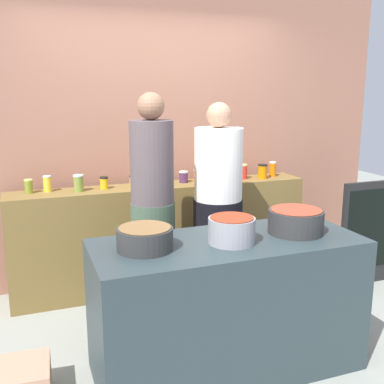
{
  "coord_description": "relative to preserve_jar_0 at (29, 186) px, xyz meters",
  "views": [
    {
      "loc": [
        -1.16,
        -2.78,
        1.79
      ],
      "look_at": [
        0.0,
        0.35,
        1.05
      ],
      "focal_mm": 43.14,
      "sensor_mm": 36.0,
      "label": 1
    }
  ],
  "objects": [
    {
      "name": "storefront_wall",
      "position": [
        1.13,
        0.29,
        0.48
      ],
      "size": [
        4.8,
        0.12,
        3.0
      ],
      "primitive_type": "cube",
      "color": "#9B6550",
      "rests_on": "ground"
    },
    {
      "name": "preserve_jar_4",
      "position": [
        0.85,
        -0.1,
        -0.0
      ],
      "size": [
        0.07,
        0.07,
        0.11
      ],
      "color": "gold",
      "rests_on": "display_shelf"
    },
    {
      "name": "cooking_pot_center",
      "position": [
        1.13,
        -1.5,
        -0.06
      ],
      "size": [
        0.29,
        0.29,
        0.16
      ],
      "color": "gray",
      "rests_on": "prep_table"
    },
    {
      "name": "cooking_pot_right",
      "position": [
        1.61,
        -1.47,
        -0.06
      ],
      "size": [
        0.36,
        0.36,
        0.16
      ],
      "color": "#2D2D2D",
      "rests_on": "prep_table"
    },
    {
      "name": "cook_with_tongs",
      "position": [
        0.85,
        -0.75,
        -0.2
      ],
      "size": [
        0.33,
        0.33,
        1.78
      ],
      "color": "#405440",
      "rests_on": "ground"
    },
    {
      "name": "cooking_pot_left",
      "position": [
        0.6,
        -1.44,
        -0.07
      ],
      "size": [
        0.33,
        0.33,
        0.14
      ],
      "color": "#2D2D2D",
      "rests_on": "prep_table"
    },
    {
      "name": "preserve_jar_3",
      "position": [
        0.61,
        -0.05,
        -0.01
      ],
      "size": [
        0.07,
        0.07,
        0.11
      ],
      "color": "gold",
      "rests_on": "display_shelf"
    },
    {
      "name": "preserve_jar_10",
      "position": [
        2.27,
        -0.03,
        0.01
      ],
      "size": [
        0.07,
        0.07,
        0.14
      ],
      "color": "orange",
      "rests_on": "display_shelf"
    },
    {
      "name": "ground",
      "position": [
        1.13,
        -1.16,
        -1.02
      ],
      "size": [
        12.0,
        12.0,
        0.0
      ],
      "primitive_type": "plane",
      "color": "gray"
    },
    {
      "name": "preserve_jar_1",
      "position": [
        0.15,
        0.01,
        0.01
      ],
      "size": [
        0.07,
        0.07,
        0.13
      ],
      "color": "yellow",
      "rests_on": "display_shelf"
    },
    {
      "name": "display_shelf",
      "position": [
        1.13,
        -0.06,
        -0.54
      ],
      "size": [
        2.7,
        0.36,
        0.96
      ],
      "primitive_type": "cube",
      "color": "brown",
      "rests_on": "ground"
    },
    {
      "name": "preserve_jar_8",
      "position": [
        1.94,
        -0.05,
        0.01
      ],
      "size": [
        0.08,
        0.08,
        0.14
      ],
      "color": "red",
      "rests_on": "display_shelf"
    },
    {
      "name": "preserve_jar_0",
      "position": [
        0.0,
        0.0,
        0.0
      ],
      "size": [
        0.07,
        0.07,
        0.12
      ],
      "color": "olive",
      "rests_on": "display_shelf"
    },
    {
      "name": "preserve_jar_9",
      "position": [
        2.12,
        -0.1,
        0.01
      ],
      "size": [
        0.09,
        0.09,
        0.14
      ],
      "color": "orange",
      "rests_on": "display_shelf"
    },
    {
      "name": "preserve_jar_6",
      "position": [
        1.34,
        -0.02,
        -0.01
      ],
      "size": [
        0.08,
        0.08,
        0.11
      ],
      "color": "#4B2950",
      "rests_on": "display_shelf"
    },
    {
      "name": "preserve_jar_5",
      "position": [
        1.1,
        -0.12,
        -0.01
      ],
      "size": [
        0.08,
        0.08,
        0.1
      ],
      "color": "#3D2855",
      "rests_on": "display_shelf"
    },
    {
      "name": "preserve_jar_7",
      "position": [
        1.48,
        -0.02,
        -0.0
      ],
      "size": [
        0.07,
        0.07,
        0.11
      ],
      "color": "orange",
      "rests_on": "display_shelf"
    },
    {
      "name": "chalkboard_sign",
      "position": [
        2.93,
        -0.68,
        -0.52
      ],
      "size": [
        0.59,
        0.05,
        0.98
      ],
      "color": "black",
      "rests_on": "ground"
    },
    {
      "name": "cook_in_cap",
      "position": [
        1.42,
        -0.64,
        -0.25
      ],
      "size": [
        0.4,
        0.4,
        1.7
      ],
      "color": "black",
      "rests_on": "ground"
    },
    {
      "name": "prep_table",
      "position": [
        1.13,
        -1.46,
        -0.58
      ],
      "size": [
        1.7,
        0.7,
        0.88
      ],
      "primitive_type": "cube",
      "color": "#2B383C",
      "rests_on": "ground"
    },
    {
      "name": "preserve_jar_2",
      "position": [
        0.39,
        -0.07,
        0.01
      ],
      "size": [
        0.09,
        0.09,
        0.14
      ],
      "color": "olive",
      "rests_on": "display_shelf"
    }
  ]
}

